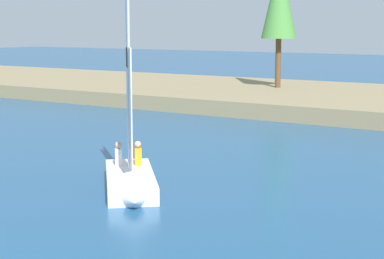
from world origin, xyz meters
The scene contains 2 objects.
shore_bank centered at (0.00, 30.35, 0.41)m, with size 80.00×14.43×0.81m, color #897A56.
sailboat centered at (1.04, 8.37, 0.50)m, with size 3.85×4.13×6.65m.
Camera 1 is at (12.17, -5.43, 4.58)m, focal length 61.67 mm.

